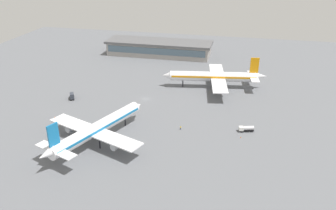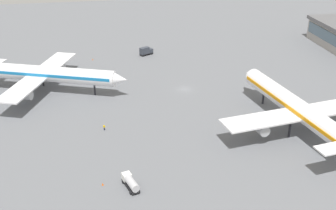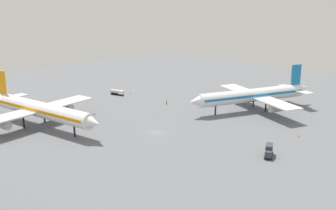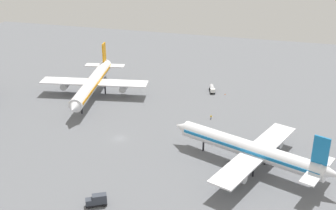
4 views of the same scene
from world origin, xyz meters
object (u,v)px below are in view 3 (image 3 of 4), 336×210
at_px(airplane_at_gate, 253,95).
at_px(catering_truck, 269,151).
at_px(safety_cone_mid_apron, 299,136).
at_px(ground_crew_worker, 167,102).
at_px(safety_cone_near_gate, 130,93).
at_px(airplane_taxiing, 39,109).
at_px(fuel_truck, 117,92).

relative_size(airplane_at_gate, catering_truck, 9.08).
relative_size(airplane_at_gate, safety_cone_mid_apron, 88.21).
height_order(ground_crew_worker, safety_cone_mid_apron, ground_crew_worker).
height_order(airplane_at_gate, ground_crew_worker, airplane_at_gate).
bearing_deg(ground_crew_worker, safety_cone_mid_apron, -166.47).
bearing_deg(safety_cone_near_gate, airplane_taxiing, -72.65).
bearing_deg(airplane_taxiing, catering_truck, 15.83).
bearing_deg(safety_cone_near_gate, catering_truck, -13.75).
distance_m(ground_crew_worker, safety_cone_near_gate, 25.47).
bearing_deg(ground_crew_worker, airplane_at_gate, -138.28).
relative_size(catering_truck, safety_cone_mid_apron, 9.71).
height_order(catering_truck, ground_crew_worker, catering_truck).
height_order(airplane_taxiing, ground_crew_worker, airplane_taxiing).
relative_size(airplane_taxiing, fuel_truck, 8.64).
height_order(airplane_taxiing, catering_truck, airplane_taxiing).
relative_size(airplane_taxiing, safety_cone_near_gate, 94.72).
bearing_deg(airplane_at_gate, airplane_taxiing, -8.23).
height_order(fuel_truck, safety_cone_near_gate, fuel_truck).
height_order(airplane_taxiing, fuel_truck, airplane_taxiing).
height_order(fuel_truck, safety_cone_mid_apron, fuel_truck).
height_order(airplane_at_gate, safety_cone_near_gate, airplane_at_gate).
relative_size(airplane_taxiing, safety_cone_mid_apron, 94.72).
xyz_separation_m(airplane_taxiing, safety_cone_near_gate, (-16.69, 53.42, -6.00)).
xyz_separation_m(fuel_truck, safety_cone_mid_apron, (85.62, 6.48, -1.09)).
bearing_deg(catering_truck, airplane_at_gate, -169.28).
distance_m(airplane_taxiing, safety_cone_mid_apron, 86.14).
xyz_separation_m(catering_truck, safety_cone_mid_apron, (-2.26, 21.45, -1.40)).
relative_size(airplane_at_gate, airplane_taxiing, 0.93).
bearing_deg(safety_cone_near_gate, safety_cone_mid_apron, 0.29).
xyz_separation_m(ground_crew_worker, safety_cone_mid_apron, (58.24, 1.94, -0.55)).
bearing_deg(catering_truck, fuel_truck, -128.12).
distance_m(airplane_at_gate, catering_truck, 48.03).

